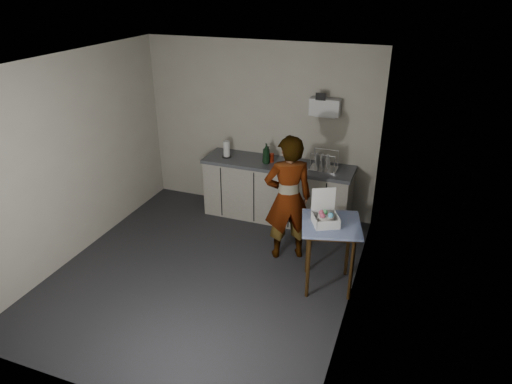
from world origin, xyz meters
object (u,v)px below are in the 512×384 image
(soap_bottle, at_px, (266,154))
(kitchen_counter, at_px, (277,192))
(paper_towel, at_px, (227,150))
(standing_man, at_px, (288,199))
(dark_bottle, at_px, (267,154))
(bakery_box, at_px, (325,217))
(side_table, at_px, (331,232))
(dish_rack, at_px, (323,165))
(soda_can, at_px, (272,158))

(soap_bottle, bearing_deg, kitchen_counter, 23.67)
(soap_bottle, bearing_deg, paper_towel, 177.12)
(kitchen_counter, height_order, standing_man, standing_man)
(dark_bottle, bearing_deg, bakery_box, -50.57)
(kitchen_counter, relative_size, soap_bottle, 7.44)
(kitchen_counter, xyz_separation_m, side_table, (1.10, -1.42, 0.32))
(soap_bottle, distance_m, dark_bottle, 0.10)
(dish_rack, relative_size, bakery_box, 0.99)
(dish_rack, bearing_deg, dark_bottle, 178.46)
(kitchen_counter, relative_size, dish_rack, 5.86)
(soda_can, xyz_separation_m, dark_bottle, (-0.08, 0.01, 0.05))
(soap_bottle, distance_m, bakery_box, 1.82)
(standing_man, relative_size, soap_bottle, 5.60)
(standing_man, height_order, soda_can, standing_man)
(kitchen_counter, xyz_separation_m, soap_bottle, (-0.16, -0.07, 0.63))
(dark_bottle, bearing_deg, dish_rack, -1.54)
(dark_bottle, height_order, dish_rack, dish_rack)
(soda_can, height_order, dark_bottle, dark_bottle)
(bakery_box, bearing_deg, soap_bottle, 103.46)
(side_table, bearing_deg, soap_bottle, 118.36)
(soda_can, xyz_separation_m, bakery_box, (1.13, -1.45, -0.03))
(soda_can, bearing_deg, dark_bottle, 170.35)
(paper_towel, bearing_deg, soap_bottle, -2.88)
(dish_rack, bearing_deg, soda_can, 179.27)
(standing_man, relative_size, dark_bottle, 7.58)
(standing_man, bearing_deg, soda_can, -87.36)
(soap_bottle, bearing_deg, standing_man, -55.66)
(kitchen_counter, bearing_deg, side_table, -52.18)
(kitchen_counter, height_order, paper_towel, paper_towel)
(kitchen_counter, height_order, side_table, kitchen_counter)
(kitchen_counter, distance_m, soap_bottle, 0.66)
(paper_towel, distance_m, dish_rack, 1.48)
(paper_towel, bearing_deg, soda_can, 3.36)
(soda_can, bearing_deg, paper_towel, -176.64)
(side_table, distance_m, soda_can, 1.87)
(kitchen_counter, bearing_deg, soap_bottle, -156.33)
(kitchen_counter, xyz_separation_m, dish_rack, (0.68, -0.01, 0.54))
(soap_bottle, bearing_deg, dark_bottle, 101.59)
(soda_can, height_order, bakery_box, bakery_box)
(dish_rack, bearing_deg, side_table, -73.39)
(dish_rack, xyz_separation_m, bakery_box, (0.35, -1.44, -0.03))
(soap_bottle, distance_m, soda_can, 0.13)
(kitchen_counter, relative_size, bakery_box, 5.79)
(soap_bottle, distance_m, dish_rack, 0.84)
(bakery_box, bearing_deg, kitchen_counter, 98.11)
(side_table, xyz_separation_m, dark_bottle, (-1.28, 1.43, 0.27))
(standing_man, bearing_deg, side_table, 117.77)
(side_table, height_order, bakery_box, bakery_box)
(dark_bottle, bearing_deg, side_table, -48.33)
(kitchen_counter, bearing_deg, dark_bottle, 174.34)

